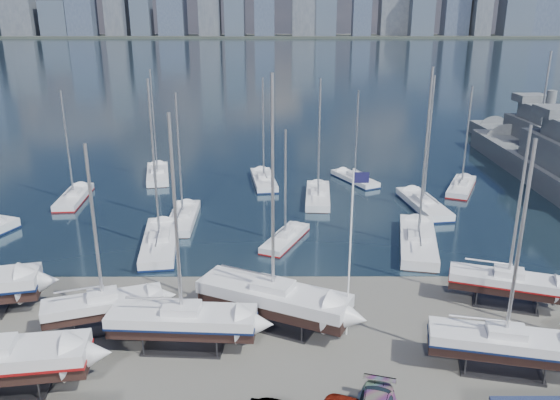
{
  "coord_description": "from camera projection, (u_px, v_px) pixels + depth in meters",
  "views": [
    {
      "loc": [
        -0.39,
        -42.0,
        21.06
      ],
      "look_at": [
        -0.28,
        8.0,
        4.22
      ],
      "focal_mm": 35.0,
      "sensor_mm": 36.0,
      "label": 1
    }
  ],
  "objects": [
    {
      "name": "ground",
      "position": [
        285.0,
        343.0,
        37.05
      ],
      "size": [
        1400.0,
        1400.0,
        0.0
      ],
      "primitive_type": "plane",
      "color": "#605E59",
      "rests_on": "ground"
    },
    {
      "name": "water",
      "position": [
        279.0,
        53.0,
        330.88
      ],
      "size": [
        1400.0,
        600.0,
        0.4
      ],
      "primitive_type": "cube",
      "color": "#172836",
      "rests_on": "ground"
    },
    {
      "name": "far_shore",
      "position": [
        279.0,
        36.0,
        576.88
      ],
      "size": [
        1400.0,
        80.0,
        2.2
      ],
      "primitive_type": "cube",
      "color": "#2D332D",
      "rests_on": "ground"
    },
    {
      "name": "sailboat_cradle_2",
      "position": [
        103.0,
        305.0,
        38.13
      ],
      "size": [
        8.41,
        4.78,
        13.45
      ],
      "rotation": [
        0.0,
        0.0,
        0.33
      ],
      "color": "#2D2D33",
      "rests_on": "ground"
    },
    {
      "name": "sailboat_cradle_3",
      "position": [
        182.0,
        321.0,
        35.91
      ],
      "size": [
        9.91,
        3.32,
        15.8
      ],
      "rotation": [
        0.0,
        0.0,
        -0.06
      ],
      "color": "#2D2D33",
      "rests_on": "ground"
    },
    {
      "name": "sailboat_cradle_4",
      "position": [
        273.0,
        298.0,
        38.57
      ],
      "size": [
        11.24,
        7.48,
        17.79
      ],
      "rotation": [
        0.0,
        0.0,
        -0.44
      ],
      "color": "#2D2D33",
      "rests_on": "ground"
    },
    {
      "name": "sailboat_cradle_5",
      "position": [
        504.0,
        343.0,
        33.5
      ],
      "size": [
        9.46,
        4.48,
        14.83
      ],
      "rotation": [
        0.0,
        0.0,
        -0.22
      ],
      "color": "#2D2D33",
      "rests_on": "ground"
    },
    {
      "name": "sailboat_cradle_6",
      "position": [
        508.0,
        282.0,
        41.3
      ],
      "size": [
        8.88,
        5.05,
        14.01
      ],
      "rotation": [
        0.0,
        0.0,
        -0.33
      ],
      "color": "#2D2D33",
      "rests_on": "ground"
    },
    {
      "name": "sailboat_moored_1",
      "position": [
        74.0,
        198.0,
        65.66
      ],
      "size": [
        3.27,
        9.38,
        13.77
      ],
      "rotation": [
        0.0,
        0.0,
        1.65
      ],
      "color": "black",
      "rests_on": "water"
    },
    {
      "name": "sailboat_moored_2",
      "position": [
        158.0,
        175.0,
        75.01
      ],
      "size": [
        4.85,
        10.5,
        15.3
      ],
      "rotation": [
        0.0,
        0.0,
        1.78
      ],
      "color": "black",
      "rests_on": "water"
    },
    {
      "name": "sailboat_moored_3",
      "position": [
        160.0,
        244.0,
        52.35
      ],
      "size": [
        4.6,
        11.5,
        16.72
      ],
      "rotation": [
        0.0,
        0.0,
        1.7
      ],
      "color": "black",
      "rests_on": "water"
    },
    {
      "name": "sailboat_moored_4",
      "position": [
        183.0,
        219.0,
        58.76
      ],
      "size": [
        2.96,
        9.69,
        14.52
      ],
      "rotation": [
        0.0,
        0.0,
        1.6
      ],
      "color": "black",
      "rests_on": "water"
    },
    {
      "name": "sailboat_moored_5",
      "position": [
        264.0,
        181.0,
        72.39
      ],
      "size": [
        4.02,
        9.97,
        14.49
      ],
      "rotation": [
        0.0,
        0.0,
        1.71
      ],
      "color": "black",
      "rests_on": "water"
    },
    {
      "name": "sailboat_moored_6",
      "position": [
        285.0,
        239.0,
        53.56
      ],
      "size": [
        5.14,
        8.06,
        11.71
      ],
      "rotation": [
        0.0,
        0.0,
        1.16
      ],
      "color": "black",
      "rests_on": "water"
    },
    {
      "name": "sailboat_moored_7",
      "position": [
        318.0,
        197.0,
        65.95
      ],
      "size": [
        3.5,
        10.19,
        15.12
      ],
      "rotation": [
        0.0,
        0.0,
        1.5
      ],
      "color": "black",
      "rests_on": "water"
    },
    {
      "name": "sailboat_moored_8",
      "position": [
        355.0,
        179.0,
        73.22
      ],
      "size": [
        5.89,
        8.63,
        12.65
      ],
      "rotation": [
        0.0,
        0.0,
        2.03
      ],
      "color": "black",
      "rests_on": "water"
    },
    {
      "name": "sailboat_moored_9",
      "position": [
        418.0,
        243.0,
        52.54
      ],
      "size": [
        5.59,
        12.17,
        17.74
      ],
      "rotation": [
        0.0,
        0.0,
        1.37
      ],
      "color": "black",
      "rests_on": "water"
    },
    {
      "name": "sailboat_moored_10",
      "position": [
        423.0,
        206.0,
        63.09
      ],
      "size": [
        4.44,
        10.87,
        15.78
      ],
      "rotation": [
        0.0,
        0.0,
        1.71
      ],
      "color": "black",
      "rests_on": "water"
    },
    {
      "name": "sailboat_moored_11",
      "position": [
        461.0,
        188.0,
        69.65
      ],
      "size": [
        6.25,
        9.41,
        13.75
      ],
      "rotation": [
        0.0,
        0.0,
        1.13
      ],
      "color": "black",
      "rests_on": "water"
    },
    {
      "name": "naval_ship_west",
      "position": [
        536.0,
        148.0,
        85.1
      ],
      "size": [
        7.5,
        41.3,
        17.71
      ],
      "rotation": [
        0.0,
        0.0,
        1.59
      ],
      "color": "slate",
      "rests_on": "water"
    },
    {
      "name": "flagpole",
      "position": [
        352.0,
        243.0,
        35.88
      ],
      "size": [
        1.06,
        0.12,
        12.0
      ],
      "color": "white",
      "rests_on": "ground"
    }
  ]
}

